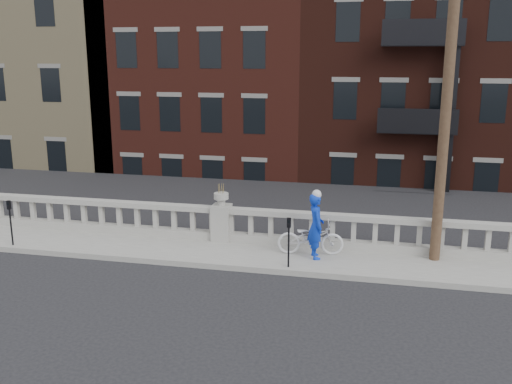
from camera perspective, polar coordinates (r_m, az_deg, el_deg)
ground at (r=14.04m, az=-7.89°, el=-10.35°), size 120.00×120.00×0.00m
sidewalk at (r=16.65m, az=-4.33°, el=-6.05°), size 32.00×2.20×0.15m
balustrade at (r=17.33m, az=-3.46°, el=-3.25°), size 28.00×0.34×1.03m
planter_pedestal at (r=17.28m, az=-3.47°, el=-2.65°), size 0.55×0.55×1.76m
lower_level at (r=35.39m, az=5.95°, el=8.69°), size 80.00×44.00×20.80m
utility_pole at (r=15.67m, az=18.74°, el=11.34°), size 1.60×0.28×10.00m
parking_meter_b at (r=18.24m, az=-23.37°, el=-2.36°), size 0.10×0.09×1.36m
parking_meter_c at (r=15.06m, az=3.29°, el=-4.48°), size 0.10×0.09×1.36m
bicycle at (r=16.18m, az=5.48°, el=-4.56°), size 1.92×0.89×0.97m
cyclist at (r=15.79m, az=6.01°, el=-3.40°), size 0.64×0.78×1.83m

